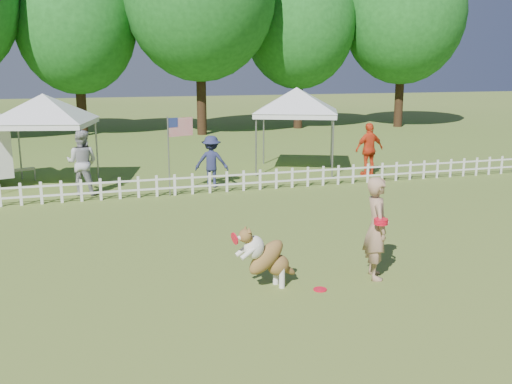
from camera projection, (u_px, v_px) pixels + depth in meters
ground at (287, 280)px, 9.63m from camera, size 120.00×120.00×0.00m
picket_fence at (201, 183)px, 16.10m from camera, size 22.00×0.08×0.60m
handler at (377, 228)px, 9.59m from camera, size 0.57×0.73×1.75m
dog at (267, 257)px, 9.16m from camera, size 1.09×0.56×1.07m
frisbee_on_turf at (320, 289)px, 9.20m from camera, size 0.28×0.28×0.02m
canopy_tent_left at (46, 142)px, 16.83m from camera, size 3.15×3.15×2.70m
canopy_tent_right at (296, 130)px, 19.49m from camera, size 3.54×3.54×2.78m
flag_pole at (169, 157)px, 15.69m from camera, size 0.82×0.39×2.20m
spectator_a at (82, 163)px, 15.86m from camera, size 1.08×0.97×1.83m
spectator_b at (212, 162)px, 16.89m from camera, size 1.12×0.86×1.54m
spectator_c at (369, 149)px, 18.70m from camera, size 1.05×0.52×1.74m
tree_center_left at (77, 38)px, 28.68m from camera, size 6.00×6.00×9.80m
tree_center_right at (200, 10)px, 28.72m from camera, size 7.60×7.60×12.60m
tree_right at (299, 36)px, 32.10m from camera, size 6.20×6.20×10.40m
tree_far_right at (403, 28)px, 32.80m from camera, size 7.00×7.00×11.40m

